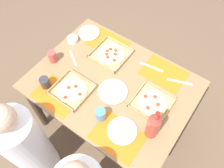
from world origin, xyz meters
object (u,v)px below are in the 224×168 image
cup_clear_left (52,57)px  plate_near_right (122,131)px  pizza_box_center (152,103)px  diner_right_seat (28,147)px  pizza_box_corner_left (72,90)px  soda_bottle (153,125)px  plate_middle (113,92)px  pizza_box_edge_far (111,54)px  cup_spare (45,83)px  plate_far_right (89,33)px  cup_red (101,115)px  condiment_bowl (73,39)px

cup_clear_left → plate_near_right: bearing=167.4°
pizza_box_center → diner_right_seat: size_ratio=0.24×
pizza_box_corner_left → plate_near_right: size_ratio=1.32×
soda_bottle → diner_right_seat: size_ratio=0.28×
pizza_box_corner_left → plate_middle: (-0.27, -0.18, -0.00)m
pizza_box_edge_far → plate_middle: size_ratio=1.27×
cup_spare → diner_right_seat: 0.53m
pizza_box_center → pizza_box_edge_far: same height
plate_far_right → cup_red: cup_red is taller
cup_spare → condiment_bowl: (0.15, -0.50, -0.03)m
plate_far_right → diner_right_seat: (-0.22, 1.09, -0.25)m
pizza_box_corner_left → plate_middle: bearing=-146.6°
plate_near_right → cup_spare: 0.72m
pizza_box_corner_left → cup_spare: bearing=23.1°
plate_middle → cup_clear_left: size_ratio=2.22×
condiment_bowl → pizza_box_edge_far: bearing=-170.4°
plate_middle → soda_bottle: (-0.42, 0.12, 0.12)m
condiment_bowl → plate_near_right: bearing=151.8°
cup_spare → plate_middle: bearing=-150.8°
plate_near_right → soda_bottle: 0.24m
plate_far_right → soda_bottle: size_ratio=0.61×
plate_near_right → pizza_box_edge_far: bearing=-47.8°
cup_red → plate_middle: bearing=-76.3°
plate_near_right → plate_middle: bearing=-43.3°
plate_near_right → soda_bottle: bearing=-147.3°
pizza_box_center → plate_far_right: 0.91m
pizza_box_corner_left → cup_clear_left: cup_clear_left is taller
plate_near_right → cup_red: bearing=0.8°
pizza_box_corner_left → soda_bottle: soda_bottle is taller
pizza_box_center → plate_middle: size_ratio=1.19×
soda_bottle → condiment_bowl: (1.04, -0.35, -0.11)m
plate_near_right → pizza_box_center: bearing=-100.8°
plate_near_right → cup_clear_left: cup_clear_left is taller
cup_clear_left → cup_red: 0.69m
plate_far_right → pizza_box_edge_far: bearing=163.5°
cup_clear_left → diner_right_seat: size_ratio=0.09×
plate_near_right → diner_right_seat: bearing=38.4°
cup_red → condiment_bowl: size_ratio=1.07×
pizza_box_corner_left → cup_red: cup_red is taller
pizza_box_edge_far → cup_spare: 0.61m
condiment_bowl → soda_bottle: bearing=161.3°
cup_red → diner_right_seat: bearing=49.1°
cup_spare → cup_clear_left: cup_clear_left is taller
plate_near_right → diner_right_seat: 0.79m
condiment_bowl → pizza_box_corner_left: bearing=130.2°
pizza_box_edge_far → diner_right_seat: (0.11, 0.99, -0.26)m
condiment_bowl → plate_middle: bearing=159.3°
pizza_box_corner_left → cup_red: 0.33m
plate_near_right → condiment_bowl: size_ratio=2.19×
cup_clear_left → pizza_box_edge_far: bearing=-137.7°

